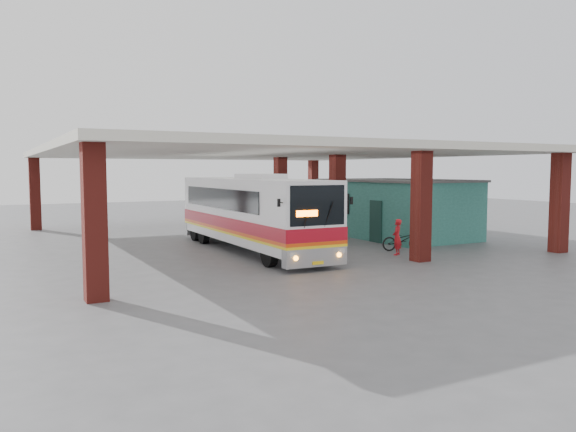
% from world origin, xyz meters
% --- Properties ---
extents(ground, '(90.00, 90.00, 0.00)m').
position_xyz_m(ground, '(0.00, 0.00, 0.00)').
color(ground, '#515154').
rests_on(ground, ground).
extents(brick_columns, '(20.10, 21.60, 4.35)m').
position_xyz_m(brick_columns, '(1.43, 5.00, 2.17)').
color(brick_columns, maroon).
rests_on(brick_columns, ground).
extents(canopy_roof, '(21.00, 23.00, 0.30)m').
position_xyz_m(canopy_roof, '(0.50, 6.50, 4.50)').
color(canopy_roof, beige).
rests_on(canopy_roof, brick_columns).
extents(shop_building, '(5.20, 8.20, 3.11)m').
position_xyz_m(shop_building, '(7.49, 4.00, 1.56)').
color(shop_building, '#2A695C').
rests_on(shop_building, ground).
extents(coach_bus, '(2.70, 11.90, 3.45)m').
position_xyz_m(coach_bus, '(-1.76, 2.67, 1.71)').
color(coach_bus, white).
rests_on(coach_bus, ground).
extents(motorcycle, '(1.99, 1.20, 0.99)m').
position_xyz_m(motorcycle, '(4.26, -0.41, 0.49)').
color(motorcycle, black).
rests_on(motorcycle, ground).
extents(pedestrian, '(0.67, 0.62, 1.53)m').
position_xyz_m(pedestrian, '(3.22, -1.30, 0.77)').
color(pedestrian, red).
rests_on(pedestrian, ground).
extents(red_chair, '(0.48, 0.48, 0.78)m').
position_xyz_m(red_chair, '(4.32, 8.51, 0.36)').
color(red_chair, red).
rests_on(red_chair, ground).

